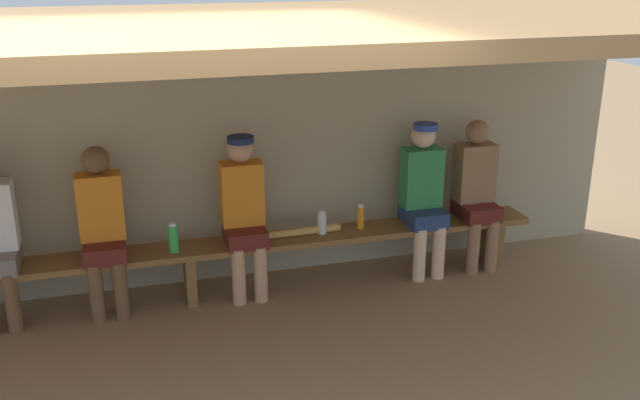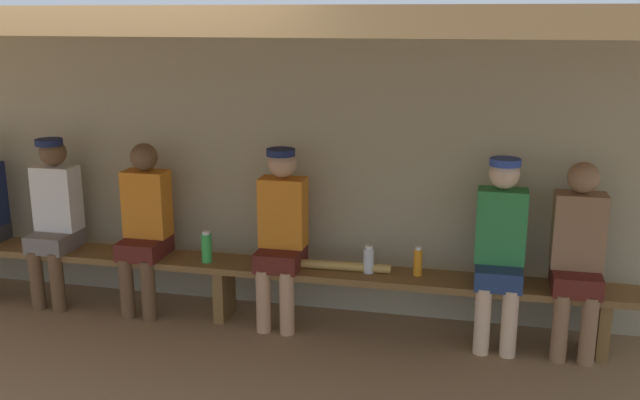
{
  "view_description": "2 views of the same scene",
  "coord_description": "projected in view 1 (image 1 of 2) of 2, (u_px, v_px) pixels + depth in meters",
  "views": [
    {
      "loc": [
        -0.43,
        -3.82,
        2.73
      ],
      "look_at": [
        0.98,
        1.12,
        0.92
      ],
      "focal_mm": 40.08,
      "sensor_mm": 36.0,
      "label": 1
    },
    {
      "loc": [
        1.9,
        -3.35,
        2.29
      ],
      "look_at": [
        0.84,
        1.2,
        1.08
      ],
      "focal_mm": 40.45,
      "sensor_mm": 36.0,
      "label": 2
    }
  ],
  "objects": [
    {
      "name": "back_wall",
      "position": [
        177.0,
        156.0,
        5.94
      ],
      "size": [
        8.0,
        0.2,
        2.2
      ],
      "primitive_type": "cube",
      "color": "tan",
      "rests_on": "ground"
    },
    {
      "name": "dugout_roof",
      "position": [
        185.0,
        30.0,
        4.37
      ],
      "size": [
        8.0,
        2.8,
        0.12
      ],
      "primitive_type": "cube",
      "color": "#9E7547",
      "rests_on": "back_wall"
    },
    {
      "name": "bench",
      "position": [
        189.0,
        256.0,
        5.76
      ],
      "size": [
        6.0,
        0.36,
        0.46
      ],
      "color": "brown",
      "rests_on": "ground"
    },
    {
      "name": "player_in_white",
      "position": [
        423.0,
        192.0,
        6.18
      ],
      "size": [
        0.34,
        0.42,
        1.34
      ],
      "color": "navy",
      "rests_on": "ground"
    },
    {
      "name": "player_with_sunglasses",
      "position": [
        477.0,
        188.0,
        6.32
      ],
      "size": [
        0.34,
        0.42,
        1.34
      ],
      "color": "#591E19",
      "rests_on": "ground"
    },
    {
      "name": "player_in_red",
      "position": [
        102.0,
        224.0,
        5.49
      ],
      "size": [
        0.34,
        0.42,
        1.34
      ],
      "color": "#591E19",
      "rests_on": "ground"
    },
    {
      "name": "player_near_post",
      "position": [
        243.0,
        209.0,
        5.77
      ],
      "size": [
        0.34,
        0.42,
        1.34
      ],
      "color": "#591E19",
      "rests_on": "ground"
    },
    {
      "name": "water_bottle_green",
      "position": [
        173.0,
        238.0,
        5.63
      ],
      "size": [
        0.08,
        0.08,
        0.24
      ],
      "color": "green",
      "rests_on": "bench"
    },
    {
      "name": "water_bottle_orange",
      "position": [
        361.0,
        217.0,
        6.11
      ],
      "size": [
        0.06,
        0.06,
        0.22
      ],
      "color": "orange",
      "rests_on": "bench"
    },
    {
      "name": "water_bottle_blue",
      "position": [
        322.0,
        223.0,
        6.0
      ],
      "size": [
        0.08,
        0.08,
        0.21
      ],
      "color": "silver",
      "rests_on": "bench"
    },
    {
      "name": "baseball_bat",
      "position": [
        290.0,
        233.0,
        5.95
      ],
      "size": [
        0.87,
        0.1,
        0.07
      ],
      "primitive_type": "cylinder",
      "rotation": [
        0.0,
        1.57,
        0.03
      ],
      "color": "tan",
      "rests_on": "bench"
    }
  ]
}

